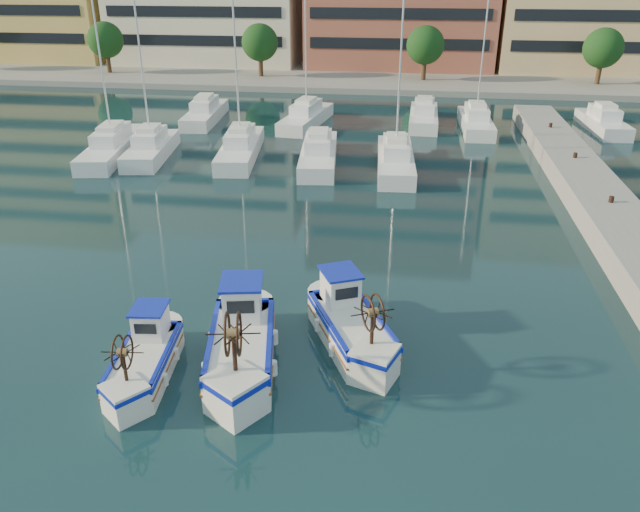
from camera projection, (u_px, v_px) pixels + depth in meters
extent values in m
plane|color=#183B3E|center=(303.00, 362.00, 20.37)|extent=(300.00, 300.00, 0.00)
cube|color=gray|center=(391.00, 64.00, 80.36)|extent=(180.00, 40.00, 0.60)
cylinder|color=#3F2B19|center=(109.00, 64.00, 71.96)|extent=(0.50, 0.50, 3.00)
sphere|color=#1A4819|center=(105.00, 40.00, 70.82)|extent=(4.00, 4.00, 4.00)
cylinder|color=#3F2B19|center=(261.00, 68.00, 69.59)|extent=(0.50, 0.50, 3.00)
sphere|color=#1A4819|center=(260.00, 42.00, 68.45)|extent=(4.00, 4.00, 4.00)
cylinder|color=#3F2B19|center=(424.00, 71.00, 67.21)|extent=(0.50, 0.50, 3.00)
sphere|color=#1A4819|center=(425.00, 45.00, 66.08)|extent=(4.00, 4.00, 4.00)
cylinder|color=#3F2B19|center=(598.00, 75.00, 64.84)|extent=(0.50, 0.50, 3.00)
sphere|color=#1A4819|center=(603.00, 48.00, 63.70)|extent=(4.00, 4.00, 4.00)
cube|color=white|center=(113.00, 148.00, 42.54)|extent=(3.86, 10.48, 1.00)
cylinder|color=silver|center=(101.00, 65.00, 40.22)|extent=(0.12, 0.12, 11.00)
cube|color=white|center=(151.00, 150.00, 42.04)|extent=(3.31, 8.19, 1.00)
cylinder|color=silver|center=(142.00, 66.00, 39.72)|extent=(0.12, 0.12, 11.00)
cube|color=white|center=(241.00, 150.00, 42.16)|extent=(3.38, 9.76, 1.00)
cylinder|color=silver|center=(236.00, 66.00, 39.85)|extent=(0.12, 0.12, 11.00)
cube|color=white|center=(319.00, 155.00, 40.87)|extent=(3.15, 9.46, 1.00)
cube|color=white|center=(395.00, 161.00, 39.65)|extent=(2.75, 9.31, 1.00)
cylinder|color=silver|center=(400.00, 72.00, 37.33)|extent=(0.12, 0.12, 11.00)
cube|color=white|center=(205.00, 115.00, 52.05)|extent=(2.98, 9.10, 1.00)
cube|color=white|center=(306.00, 119.00, 50.72)|extent=(3.37, 9.15, 1.00)
cylinder|color=silver|center=(306.00, 48.00, 48.40)|extent=(0.12, 0.12, 11.00)
cube|color=white|center=(424.00, 118.00, 51.04)|extent=(2.30, 8.53, 1.00)
cube|color=white|center=(475.00, 123.00, 49.21)|extent=(2.37, 8.60, 1.00)
cylinder|color=silver|center=(483.00, 51.00, 46.90)|extent=(0.12, 0.12, 11.00)
cube|color=white|center=(602.00, 124.00, 48.96)|extent=(2.69, 7.71, 1.00)
cube|color=white|center=(145.00, 365.00, 19.47)|extent=(1.94, 3.77, 0.90)
cube|color=#0D1DAC|center=(143.00, 355.00, 19.32)|extent=(1.99, 3.88, 0.14)
cube|color=blue|center=(144.00, 357.00, 19.34)|extent=(1.56, 3.37, 0.05)
cube|color=white|center=(151.00, 322.00, 20.01)|extent=(1.06, 1.22, 0.95)
cube|color=#0D1DAC|center=(149.00, 308.00, 19.80)|extent=(1.21, 1.36, 0.07)
cylinder|color=#331E14|center=(125.00, 368.00, 17.66)|extent=(0.10, 0.10, 1.00)
cylinder|color=brown|center=(122.00, 352.00, 17.43)|extent=(0.30, 0.27, 0.24)
torus|color=#331E14|center=(118.00, 352.00, 17.44)|extent=(0.17, 1.01, 1.01)
torus|color=#331E14|center=(127.00, 352.00, 17.43)|extent=(0.17, 1.01, 1.01)
cube|color=white|center=(242.00, 351.00, 19.91)|extent=(2.82, 4.89, 1.15)
cube|color=#0D1DAC|center=(241.00, 340.00, 19.73)|extent=(2.90, 5.04, 0.18)
cube|color=blue|center=(241.00, 342.00, 19.76)|extent=(2.30, 4.36, 0.07)
cube|color=white|center=(242.00, 299.00, 20.60)|extent=(1.45, 1.63, 1.20)
cube|color=#0D1DAC|center=(241.00, 282.00, 20.33)|extent=(1.65, 1.82, 0.09)
cylinder|color=#331E14|center=(235.00, 354.00, 17.61)|extent=(0.13, 0.13, 1.27)
cylinder|color=brown|center=(233.00, 334.00, 17.33)|extent=(0.40, 0.37, 0.31)
torus|color=#331E14|center=(227.00, 334.00, 17.32)|extent=(0.32, 1.27, 1.28)
torus|color=#331E14|center=(239.00, 334.00, 17.34)|extent=(0.32, 1.27, 1.28)
cube|color=white|center=(351.00, 331.00, 21.11)|extent=(3.43, 4.56, 1.05)
cube|color=#0D1DAC|center=(352.00, 321.00, 20.94)|extent=(3.53, 4.70, 0.16)
cube|color=blue|center=(352.00, 323.00, 20.97)|extent=(2.89, 4.01, 0.06)
cube|color=white|center=(340.00, 287.00, 21.70)|extent=(1.55, 1.65, 1.10)
cube|color=#0D1DAC|center=(341.00, 272.00, 21.45)|extent=(1.75, 1.84, 0.08)
cylinder|color=#331E14|center=(372.00, 330.00, 19.09)|extent=(0.12, 0.12, 1.16)
cylinder|color=brown|center=(373.00, 313.00, 18.83)|extent=(0.41, 0.39, 0.28)
torus|color=#331E14|center=(368.00, 313.00, 18.79)|extent=(0.57, 1.08, 1.17)
torus|color=#331E14|center=(377.00, 312.00, 18.87)|extent=(0.57, 1.08, 1.17)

